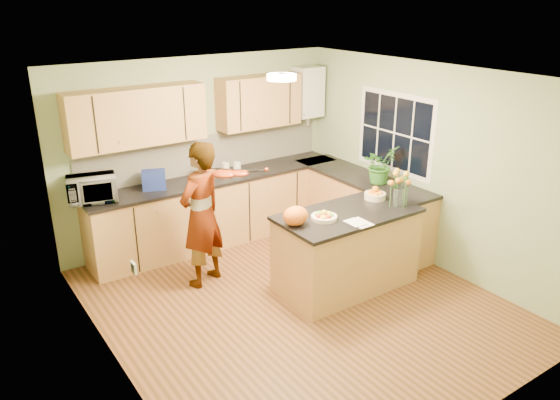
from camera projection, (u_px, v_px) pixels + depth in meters
floor at (297, 303)px, 6.11m from camera, size 4.50×4.50×0.00m
ceiling at (299, 77)px, 5.22m from camera, size 4.00×4.50×0.02m
wall_back at (200, 150)px, 7.40m from camera, size 4.00×0.02×2.50m
wall_front at (482, 290)px, 3.93m from camera, size 4.00×0.02×2.50m
wall_left at (107, 246)px, 4.61m from camera, size 0.02×4.50×2.50m
wall_right at (429, 166)px, 6.72m from camera, size 0.02×4.50×2.50m
back_counter at (219, 209)px, 7.50m from camera, size 3.64×0.62×0.94m
right_counter at (360, 209)px, 7.50m from camera, size 0.62×2.24×0.94m
splashback at (207, 153)px, 7.46m from camera, size 3.60×0.02×0.52m
upper_cabinets at (191, 110)px, 6.96m from camera, size 3.20×0.34×0.70m
boiler at (308, 92)px, 7.95m from camera, size 0.40×0.30×0.86m
window_right at (395, 133)px, 7.08m from camera, size 0.01×1.30×1.05m
light_switch at (134, 268)px, 4.14m from camera, size 0.02×0.09×0.09m
ceiling_lamp at (282, 77)px, 5.47m from camera, size 0.30×0.30×0.07m
peninsula_island at (346, 250)px, 6.30m from camera, size 1.64×0.84×0.94m
fruit_dish at (324, 216)px, 5.94m from camera, size 0.29×0.29×0.10m
orange_bowl at (375, 194)px, 6.52m from camera, size 0.25×0.25×0.15m
flower_vase at (400, 179)px, 6.20m from camera, size 0.27×0.27×0.49m
orange_bag at (296, 216)px, 5.77m from camera, size 0.34×0.31×0.21m
papers at (360, 223)px, 5.85m from camera, size 0.19×0.27×0.01m
violinist at (201, 215)px, 6.26m from camera, size 0.74×0.62×1.73m
violin at (224, 174)px, 6.01m from camera, size 0.67×0.58×0.17m
microwave at (92, 189)px, 6.41m from camera, size 0.62×0.49×0.31m
blue_box at (154, 180)px, 6.84m from camera, size 0.35×0.30×0.23m
kettle at (204, 171)px, 7.17m from camera, size 0.15×0.15×0.28m
jar_cream at (226, 169)px, 7.39m from camera, size 0.12×0.12×0.16m
jar_white at (237, 168)px, 7.43m from camera, size 0.13×0.13×0.16m
potted_plant at (380, 165)px, 7.01m from camera, size 0.50×0.46×0.49m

